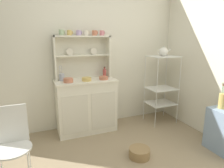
{
  "coord_description": "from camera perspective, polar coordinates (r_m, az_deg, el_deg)",
  "views": [
    {
      "loc": [
        -0.82,
        -1.54,
        1.49
      ],
      "look_at": [
        0.25,
        1.12,
        0.81
      ],
      "focal_mm": 31.0,
      "sensor_mm": 36.0,
      "label": 1
    }
  ],
  "objects": [
    {
      "name": "wall_back",
      "position": [
        3.28,
        -7.43,
        8.98
      ],
      "size": [
        3.84,
        0.05,
        2.5
      ],
      "primitive_type": "cube",
      "color": "silver",
      "rests_on": "ground"
    },
    {
      "name": "hutch_cabinet",
      "position": [
        3.17,
        -7.6,
        -6.16
      ],
      "size": [
        0.95,
        0.45,
        0.86
      ],
      "color": "silver",
      "rests_on": "ground"
    },
    {
      "name": "hutch_shelf_unit",
      "position": [
        3.16,
        -8.8,
        8.8
      ],
      "size": [
        0.89,
        0.18,
        0.68
      ],
      "color": "silver",
      "rests_on": "hutch_cabinet"
    },
    {
      "name": "bakers_rack",
      "position": [
        3.52,
        14.45,
        0.48
      ],
      "size": [
        0.48,
        0.4,
        1.2
      ],
      "color": "silver",
      "rests_on": "ground"
    },
    {
      "name": "wire_chair",
      "position": [
        2.21,
        -27.4,
        -14.46
      ],
      "size": [
        0.36,
        0.36,
        0.85
      ],
      "rotation": [
        0.0,
        0.0,
        0.38
      ],
      "color": "white",
      "rests_on": "ground"
    },
    {
      "name": "floor_basket",
      "position": [
        2.66,
        8.09,
        -19.42
      ],
      "size": [
        0.27,
        0.27,
        0.12
      ],
      "primitive_type": "cylinder",
      "color": "#93754C",
      "rests_on": "ground"
    },
    {
      "name": "cup_sage_0",
      "position": [
        3.06,
        -14.69,
        14.48
      ],
      "size": [
        0.09,
        0.07,
        0.08
      ],
      "color": "#9EB78E",
      "rests_on": "hutch_shelf_unit"
    },
    {
      "name": "cup_gold_1",
      "position": [
        3.07,
        -12.43,
        14.55
      ],
      "size": [
        0.09,
        0.07,
        0.08
      ],
      "color": "#DBB760",
      "rests_on": "hutch_shelf_unit"
    },
    {
      "name": "cup_lilac_2",
      "position": [
        3.1,
        -9.82,
        14.65
      ],
      "size": [
        0.09,
        0.08,
        0.08
      ],
      "color": "#B79ECC",
      "rests_on": "hutch_shelf_unit"
    },
    {
      "name": "cup_cream_3",
      "position": [
        3.13,
        -7.64,
        14.7
      ],
      "size": [
        0.09,
        0.08,
        0.08
      ],
      "color": "silver",
      "rests_on": "hutch_shelf_unit"
    },
    {
      "name": "cup_terracotta_4",
      "position": [
        3.17,
        -5.15,
        14.76
      ],
      "size": [
        0.09,
        0.08,
        0.08
      ],
      "color": "#C67556",
      "rests_on": "hutch_shelf_unit"
    },
    {
      "name": "cup_rose_5",
      "position": [
        3.2,
        -3.0,
        14.78
      ],
      "size": [
        0.08,
        0.07,
        0.08
      ],
      "color": "#D17A84",
      "rests_on": "hutch_shelf_unit"
    },
    {
      "name": "bowl_mixing_large",
      "position": [
        2.93,
        -12.76,
        1.08
      ],
      "size": [
        0.14,
        0.14,
        0.06
      ],
      "primitive_type": "cylinder",
      "color": "#C67556",
      "rests_on": "hutch_cabinet"
    },
    {
      "name": "bowl_floral_medium",
      "position": [
        2.99,
        -7.51,
        1.44
      ],
      "size": [
        0.15,
        0.15,
        0.05
      ],
      "primitive_type": "cylinder",
      "color": "#DBB760",
      "rests_on": "hutch_cabinet"
    },
    {
      "name": "bowl_cream_small",
      "position": [
        3.06,
        -2.49,
        1.8
      ],
      "size": [
        0.14,
        0.14,
        0.05
      ],
      "primitive_type": "cylinder",
      "color": "#C67556",
      "rests_on": "hutch_cabinet"
    },
    {
      "name": "jam_bottle",
      "position": [
        3.23,
        -2.21,
        3.27
      ],
      "size": [
        0.06,
        0.06,
        0.18
      ],
      "color": "#B74C47",
      "rests_on": "hutch_cabinet"
    },
    {
      "name": "utensil_jar",
      "position": [
        3.06,
        -14.63,
        2.04
      ],
      "size": [
        0.08,
        0.08,
        0.23
      ],
      "color": "#B2B7C6",
      "rests_on": "hutch_cabinet"
    },
    {
      "name": "porcelain_teapot",
      "position": [
        3.45,
        14.94,
        9.21
      ],
      "size": [
        0.24,
        0.15,
        0.17
      ],
      "color": "white",
      "rests_on": "bakers_rack"
    },
    {
      "name": "flower_vase",
      "position": [
        2.95,
        29.77,
        -4.16
      ],
      "size": [
        0.09,
        0.09,
        0.36
      ],
      "color": "#DBB760",
      "rests_on": "side_shelf_blue"
    }
  ]
}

